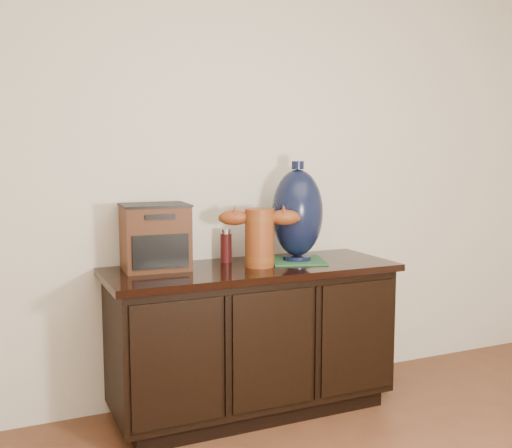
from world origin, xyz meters
name	(u,v)px	position (x,y,z in m)	size (l,w,h in m)	color
sideboard	(252,337)	(0.00, 2.23, 0.39)	(1.46, 0.56, 0.75)	black
terracotta_vessel	(260,234)	(0.03, 2.20, 0.92)	(0.40, 0.22, 0.29)	brown
tv_radio	(155,237)	(-0.46, 2.34, 0.91)	(0.33, 0.28, 0.32)	#422110
green_mat	(297,260)	(0.27, 2.25, 0.76)	(0.27, 0.27, 0.01)	#295B34
lamp_base	(297,213)	(0.27, 2.25, 1.01)	(0.33, 0.33, 0.51)	black
spray_can	(226,246)	(-0.08, 2.38, 0.84)	(0.06, 0.06, 0.17)	#631111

